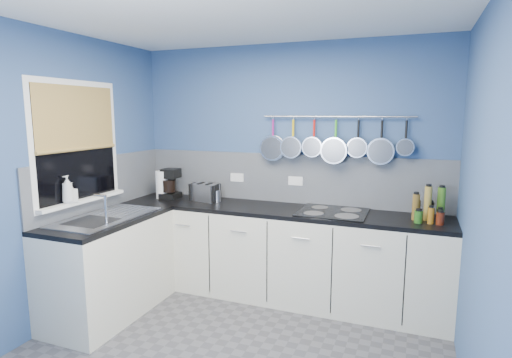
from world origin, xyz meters
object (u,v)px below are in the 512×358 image
Objects in this scene: soap_bottle_b at (71,192)px; canister at (217,196)px; hob at (333,212)px; coffee_maker at (170,184)px; toaster at (205,192)px; paper_towel at (162,185)px; soap_bottle_a at (68,189)px.

canister is at bearing 52.17° from soap_bottle_b.
soap_bottle_b is 0.28× the size of hob.
coffee_maker reaches higher than canister.
coffee_maker is 0.42m from toaster.
hob is (1.22, -0.05, -0.05)m from canister.
coffee_maker is at bearing 74.53° from soap_bottle_b.
soap_bottle_b is 1.12m from coffee_maker.
paper_towel is at bearing 179.90° from hob.
paper_towel is 2.52× the size of canister.
hob is (1.36, -0.05, -0.08)m from toaster.
coffee_maker is (0.30, 1.12, -0.11)m from soap_bottle_a.
soap_bottle_b is 1.46× the size of canister.
soap_bottle_b is 0.61× the size of toaster.
toaster is (0.71, 1.10, -0.15)m from soap_bottle_b.
soap_bottle_a is 0.75× the size of coffee_maker.
toaster is at bearing 57.04° from soap_bottle_b.
soap_bottle_b is 2.33m from hob.
coffee_maker is at bearing -165.72° from toaster.
soap_bottle_b is 0.58× the size of paper_towel.
paper_towel is at bearing -176.00° from canister.
soap_bottle_a is at bearing -107.52° from coffee_maker.
coffee_maker reaches higher than paper_towel.
soap_bottle_a is at bearing -126.92° from canister.
soap_bottle_b is at bearing -111.27° from toaster.
soap_bottle_a is 2.35m from hob.
paper_towel is 0.48× the size of hob.
soap_bottle_b is at bearing -108.00° from coffee_maker.
toaster is 1.36m from hob.
hob is at bearing 26.87° from soap_bottle_b.
soap_bottle_b is at bearing -153.13° from hob.
soap_bottle_a is 1.39× the size of soap_bottle_b.
soap_bottle_b reaches higher than paper_towel.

